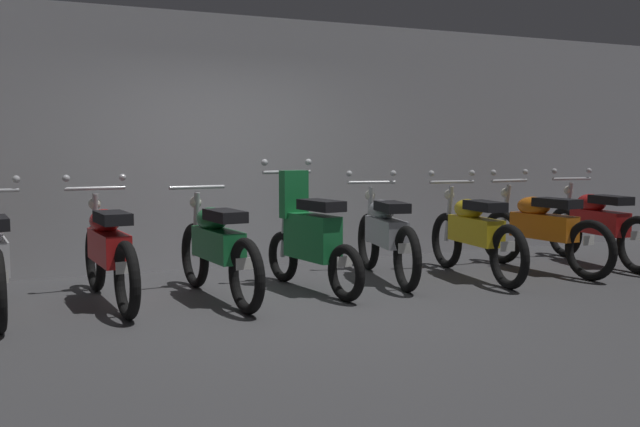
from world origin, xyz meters
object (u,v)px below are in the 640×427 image
(motorbike_slot_4, at_px, (217,247))
(motorbike_slot_7, at_px, (474,232))
(motorbike_slot_8, at_px, (541,228))
(motorbike_slot_9, at_px, (598,224))
(motorbike_slot_5, at_px, (310,237))
(motorbike_slot_3, at_px, (108,249))
(motorbike_slot_6, at_px, (385,234))

(motorbike_slot_4, relative_size, motorbike_slot_7, 1.00)
(motorbike_slot_7, bearing_deg, motorbike_slot_8, 1.92)
(motorbike_slot_4, bearing_deg, motorbike_slot_9, 1.92)
(motorbike_slot_5, xyz_separation_m, motorbike_slot_8, (2.84, -0.01, -0.04))
(motorbike_slot_3, xyz_separation_m, motorbike_slot_9, (5.68, -0.03, 0.00))
(motorbike_slot_3, xyz_separation_m, motorbike_slot_8, (4.73, -0.15, 0.00))
(motorbike_slot_6, bearing_deg, motorbike_slot_4, -171.82)
(motorbike_slot_3, distance_m, motorbike_slot_6, 2.85)
(motorbike_slot_4, relative_size, motorbike_slot_9, 1.00)
(motorbike_slot_3, bearing_deg, motorbike_slot_4, -11.37)
(motorbike_slot_4, distance_m, motorbike_slot_8, 3.78)
(motorbike_slot_5, xyz_separation_m, motorbike_slot_9, (3.79, 0.11, -0.04))
(motorbike_slot_5, bearing_deg, motorbike_slot_8, -0.11)
(motorbike_slot_7, bearing_deg, motorbike_slot_9, 4.54)
(motorbike_slot_7, xyz_separation_m, motorbike_slot_9, (1.89, 0.15, 0.00))
(motorbike_slot_9, bearing_deg, motorbike_slot_4, -178.08)
(motorbike_slot_6, height_order, motorbike_slot_8, same)
(motorbike_slot_9, bearing_deg, motorbike_slot_5, -178.29)
(motorbike_slot_5, distance_m, motorbike_slot_9, 3.79)
(motorbike_slot_3, height_order, motorbike_slot_5, motorbike_slot_5)
(motorbike_slot_3, height_order, motorbike_slot_4, motorbike_slot_3)
(motorbike_slot_5, height_order, motorbike_slot_7, motorbike_slot_5)
(motorbike_slot_6, bearing_deg, motorbike_slot_8, -7.06)
(motorbike_slot_5, bearing_deg, motorbike_slot_9, 1.71)
(motorbike_slot_8, height_order, motorbike_slot_9, same)
(motorbike_slot_6, distance_m, motorbike_slot_9, 2.84)
(motorbike_slot_5, height_order, motorbike_slot_9, motorbike_slot_5)
(motorbike_slot_5, distance_m, motorbike_slot_7, 1.90)
(motorbike_slot_6, height_order, motorbike_slot_7, same)
(motorbike_slot_8, bearing_deg, motorbike_slot_4, -179.40)
(motorbike_slot_3, relative_size, motorbike_slot_8, 1.00)
(motorbike_slot_5, distance_m, motorbike_slot_8, 2.84)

